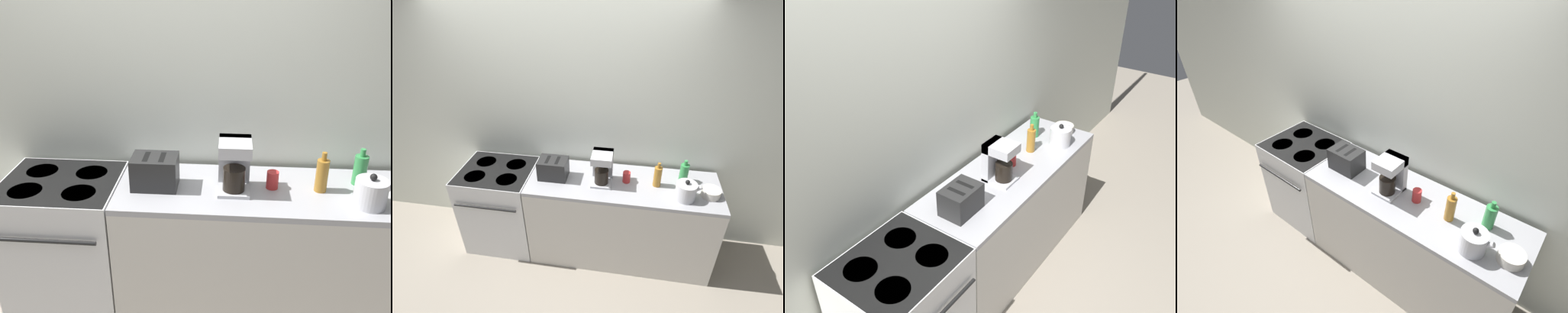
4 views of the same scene
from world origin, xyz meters
The scene contains 11 objects.
ground_plane centered at (0.00, 0.00, 0.00)m, with size 12.00×12.00×0.00m, color gray.
wall_back centered at (0.00, 0.68, 1.30)m, with size 8.00×0.05×2.60m.
stove centered at (-0.63, 0.31, 0.48)m, with size 0.72×0.66×0.93m.
counter_block centered at (0.64, 0.31, 0.47)m, with size 1.80×0.62×0.93m.
kettle centered at (1.19, 0.17, 1.02)m, with size 0.22×0.18×0.20m.
toaster centered at (-0.03, 0.30, 1.03)m, with size 0.27×0.20×0.19m.
coffee_maker centered at (0.44, 0.31, 1.10)m, with size 0.19×0.22×0.31m.
bottle_amber centered at (0.95, 0.32, 1.04)m, with size 0.07×0.07×0.25m.
bottle_green centered at (1.19, 0.42, 1.03)m, with size 0.08×0.08×0.23m.
cup_red centered at (0.67, 0.33, 0.99)m, with size 0.07×0.07×0.11m.
bowl centered at (1.41, 0.24, 0.97)m, with size 0.17×0.17×0.07m.
Camera 2 is at (0.68, -2.01, 2.67)m, focal length 28.00 mm.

